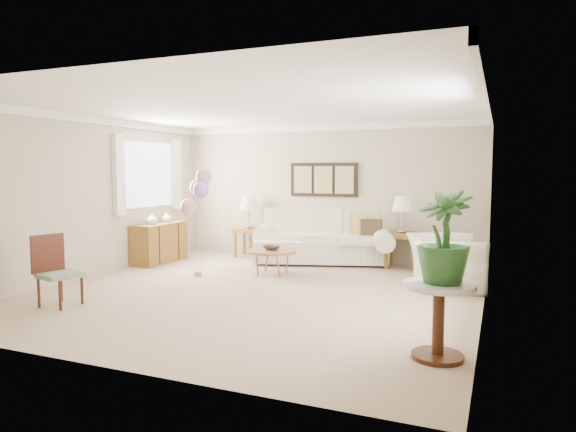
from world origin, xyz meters
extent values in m
plane|color=tan|center=(0.00, 0.00, 0.00)|extent=(6.00, 6.00, 0.00)
cube|color=#B7AD96|center=(0.00, 3.00, 1.30)|extent=(6.00, 0.04, 2.60)
cube|color=#B7AD96|center=(0.00, -3.00, 1.30)|extent=(6.00, 0.04, 2.60)
cube|color=#B7AD96|center=(-3.00, 0.00, 1.30)|extent=(0.04, 6.00, 2.60)
cube|color=#B7AD96|center=(3.00, 0.00, 1.30)|extent=(0.04, 6.00, 2.60)
cube|color=white|center=(0.00, 0.00, 2.59)|extent=(6.00, 6.00, 0.02)
cube|color=white|center=(0.00, 2.97, 2.54)|extent=(6.00, 0.06, 0.12)
cube|color=white|center=(-2.97, 0.00, 2.54)|extent=(0.06, 6.00, 0.12)
cube|color=white|center=(2.97, 0.00, 2.54)|extent=(0.06, 6.00, 0.12)
cube|color=white|center=(-2.98, 1.50, 1.65)|extent=(0.04, 1.40, 1.20)
cube|color=white|center=(-2.94, 0.65, 1.65)|extent=(0.10, 0.22, 1.40)
cube|color=white|center=(-2.94, 2.35, 1.65)|extent=(0.10, 0.22, 1.40)
cube|color=black|center=(0.00, 2.97, 1.55)|extent=(1.35, 0.04, 0.65)
cube|color=#8C8C59|center=(-0.42, 2.94, 1.55)|extent=(0.36, 0.02, 0.52)
cube|color=#8C8C59|center=(0.00, 2.94, 1.55)|extent=(0.36, 0.02, 0.52)
cube|color=#8C8C59|center=(0.42, 2.94, 1.55)|extent=(0.36, 0.02, 0.52)
cube|color=white|center=(0.07, 2.63, 0.24)|extent=(2.62, 1.67, 0.40)
cube|color=white|center=(0.07, 3.00, 0.69)|extent=(2.40, 0.95, 0.61)
cylinder|color=white|center=(-1.09, 2.63, 0.50)|extent=(0.63, 1.06, 0.35)
cylinder|color=white|center=(1.23, 2.63, 0.50)|extent=(0.63, 1.06, 0.35)
cube|color=silver|center=(-0.63, 2.58, 0.49)|extent=(0.87, 0.96, 0.13)
cube|color=silver|center=(0.07, 2.58, 0.49)|extent=(0.87, 0.96, 0.13)
cube|color=silver|center=(0.77, 2.58, 0.49)|extent=(0.87, 0.96, 0.13)
cube|color=#7FB3CF|center=(-0.79, 2.76, 0.73)|extent=(0.42, 0.13, 0.42)
cube|color=tan|center=(0.84, 2.76, 0.73)|extent=(0.42, 0.13, 0.42)
cube|color=#372A1A|center=(1.01, 2.69, 0.66)|extent=(0.38, 0.11, 0.38)
cube|color=white|center=(0.07, 2.63, 0.02)|extent=(2.21, 0.88, 0.04)
cube|color=olive|center=(-1.47, 2.69, 0.54)|extent=(0.53, 0.48, 0.08)
cube|color=olive|center=(-1.69, 2.50, 0.25)|extent=(0.05, 0.05, 0.50)
cube|color=olive|center=(-1.26, 2.50, 0.25)|extent=(0.05, 0.05, 0.50)
cube|color=olive|center=(-1.69, 2.88, 0.25)|extent=(0.05, 0.05, 0.50)
cube|color=olive|center=(-1.26, 2.88, 0.25)|extent=(0.05, 0.05, 0.50)
cube|color=olive|center=(1.56, 2.69, 0.58)|extent=(0.57, 0.52, 0.08)
cube|color=olive|center=(1.33, 2.48, 0.27)|extent=(0.05, 0.05, 0.54)
cube|color=olive|center=(1.79, 2.48, 0.27)|extent=(0.05, 0.05, 0.54)
cube|color=olive|center=(1.33, 2.90, 0.27)|extent=(0.05, 0.05, 0.54)
cube|color=olive|center=(1.79, 2.90, 0.27)|extent=(0.05, 0.05, 0.54)
cylinder|color=gray|center=(-1.47, 2.69, 0.61)|extent=(0.15, 0.15, 0.06)
cylinder|color=gray|center=(-1.47, 2.69, 0.80)|extent=(0.04, 0.04, 0.32)
cone|color=silver|center=(-1.47, 2.69, 1.09)|extent=(0.36, 0.36, 0.26)
cylinder|color=gray|center=(1.56, 2.69, 0.66)|extent=(0.15, 0.15, 0.06)
cylinder|color=gray|center=(1.56, 2.69, 0.85)|extent=(0.04, 0.04, 0.32)
cone|color=silver|center=(1.56, 2.69, 1.14)|extent=(0.37, 0.37, 0.26)
cylinder|color=olive|center=(-0.33, 1.29, 0.38)|extent=(0.80, 0.80, 0.04)
cylinder|color=olive|center=(-0.14, 1.48, 0.18)|extent=(0.03, 0.03, 0.36)
cylinder|color=olive|center=(-0.52, 1.48, 0.18)|extent=(0.03, 0.03, 0.36)
cylinder|color=olive|center=(-0.52, 1.10, 0.18)|extent=(0.03, 0.03, 0.36)
cylinder|color=olive|center=(-0.14, 1.10, 0.18)|extent=(0.03, 0.03, 0.36)
imported|color=#2B2622|center=(-0.35, 1.32, 0.44)|extent=(0.34, 0.34, 0.07)
imported|color=white|center=(2.41, 1.38, 0.38)|extent=(1.27, 1.37, 0.75)
cylinder|color=silver|center=(2.67, -1.65, 0.68)|extent=(0.65, 0.65, 0.04)
cylinder|color=#3C170E|center=(2.67, -1.65, 0.33)|extent=(0.11, 0.11, 0.65)
cylinder|color=#3C170E|center=(2.67, -1.65, 0.01)|extent=(0.48, 0.48, 0.01)
imported|color=#1F4820|center=(2.70, -1.64, 1.12)|extent=(0.62, 0.62, 0.85)
cube|color=gray|center=(-1.98, -1.60, 0.40)|extent=(0.55, 0.55, 0.06)
cylinder|color=#3C170E|center=(-2.16, -1.77, 0.19)|extent=(0.04, 0.04, 0.37)
cylinder|color=#3C170E|center=(-1.80, -1.77, 0.19)|extent=(0.04, 0.04, 0.37)
cylinder|color=#3C170E|center=(-2.16, -1.42, 0.19)|extent=(0.04, 0.04, 0.37)
cylinder|color=#3C170E|center=(-1.80, -1.42, 0.19)|extent=(0.04, 0.04, 0.37)
cube|color=#3C170E|center=(-2.18, -1.60, 0.67)|extent=(0.15, 0.42, 0.49)
cube|color=olive|center=(-2.76, 1.50, 0.37)|extent=(0.45, 1.20, 0.74)
cube|color=#3C170E|center=(-2.75, 1.20, 0.37)|extent=(0.46, 0.02, 0.70)
cube|color=#3C170E|center=(-2.75, 1.80, 0.37)|extent=(0.46, 0.02, 0.70)
imported|color=silver|center=(-2.74, 1.27, 0.84)|extent=(0.26, 0.26, 0.21)
imported|color=beige|center=(-2.74, 1.72, 0.84)|extent=(0.20, 0.20, 0.19)
cube|color=gray|center=(-1.39, 0.67, 0.04)|extent=(0.09, 0.09, 0.07)
ellipsoid|color=pink|center=(-1.49, 0.59, 1.14)|extent=(0.25, 0.25, 0.29)
cylinder|color=silver|center=(-1.44, 0.63, 0.53)|extent=(0.01, 0.01, 0.92)
ellipsoid|color=#BB7ADF|center=(-1.30, 0.65, 1.42)|extent=(0.25, 0.25, 0.29)
cylinder|color=silver|center=(-1.34, 0.66, 0.67)|extent=(0.01, 0.01, 1.20)
ellipsoid|color=#FFC16C|center=(-1.43, 0.77, 1.45)|extent=(0.25, 0.25, 0.29)
cylinder|color=silver|center=(-1.41, 0.72, 0.69)|extent=(0.01, 0.01, 1.23)
ellipsoid|color=pink|center=(-1.30, 0.75, 1.63)|extent=(0.25, 0.25, 0.29)
cylinder|color=silver|center=(-1.34, 0.71, 0.78)|extent=(0.01, 0.01, 1.42)
camera|label=1|loc=(3.16, -6.41, 1.71)|focal=32.00mm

